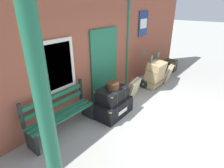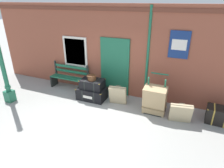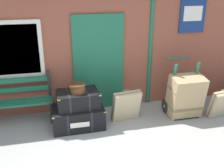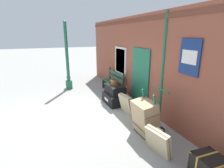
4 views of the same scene
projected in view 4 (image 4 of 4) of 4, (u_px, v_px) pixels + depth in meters
ground_plane at (72, 116)px, 5.70m from camera, size 60.00×60.00×0.00m
brick_facade at (143, 62)px, 6.20m from camera, size 10.40×0.35×3.20m
lamp_post at (68, 64)px, 8.21m from camera, size 0.28×0.28×3.12m
platform_bench at (113, 83)px, 7.90m from camera, size 1.60×0.43×1.01m
steamer_trunk_base at (114, 98)px, 6.66m from camera, size 1.03×0.68×0.43m
steamer_trunk_middle at (115, 89)px, 6.55m from camera, size 0.84×0.59×0.33m
round_hatbox at (115, 82)px, 6.47m from camera, size 0.33×0.32×0.17m
porters_trolley at (150, 123)px, 4.67m from camera, size 0.71×0.65×1.19m
large_brown_trunk at (145, 118)px, 4.55m from camera, size 0.70×0.56×0.94m
suitcase_oxblood at (126, 104)px, 5.75m from camera, size 0.61×0.38×0.68m
suitcase_caramel at (158, 142)px, 3.82m from camera, size 0.66×0.39×0.61m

